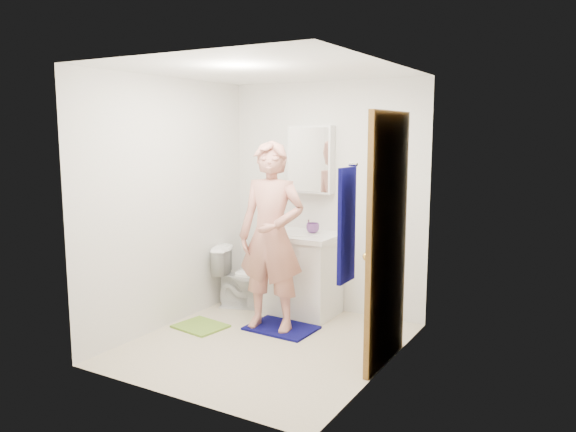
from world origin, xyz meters
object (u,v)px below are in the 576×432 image
object	(u,v)px
toilet	(245,277)
vanity_cabinet	(300,276)
soap_dispenser	(273,223)
medicine_cabinet	(311,159)
towel	(347,225)
toothbrush_cup	(313,228)
man	(271,236)

from	to	relation	value
toilet	vanity_cabinet	bearing A→B (deg)	-98.51
toilet	soap_dispenser	distance (m)	0.70
toilet	medicine_cabinet	bearing A→B (deg)	-80.33
vanity_cabinet	medicine_cabinet	xyz separation A→B (m)	(0.00, 0.22, 1.20)
towel	medicine_cabinet	bearing A→B (deg)	124.61
vanity_cabinet	soap_dispenser	xyz separation A→B (m)	(-0.28, -0.08, 0.55)
toilet	toothbrush_cup	size ratio (longest dim) A/B	4.97
vanity_cabinet	toilet	size ratio (longest dim) A/B	1.20
vanity_cabinet	man	distance (m)	0.78
soap_dispenser	medicine_cabinet	bearing A→B (deg)	47.74
vanity_cabinet	toothbrush_cup	distance (m)	0.52
towel	man	size ratio (longest dim) A/B	0.45
medicine_cabinet	toilet	world-z (taller)	medicine_cabinet
soap_dispenser	toothbrush_cup	size ratio (longest dim) A/B	1.46
soap_dispenser	man	bearing A→B (deg)	-60.22
towel	soap_dispenser	distance (m)	2.05
vanity_cabinet	medicine_cabinet	distance (m)	1.22
medicine_cabinet	toilet	bearing A→B (deg)	-150.57
man	toothbrush_cup	bearing A→B (deg)	73.85
soap_dispenser	towel	bearing A→B (deg)	-43.95
towel	soap_dispenser	world-z (taller)	towel
medicine_cabinet	man	distance (m)	1.06
soap_dispenser	toothbrush_cup	distance (m)	0.41
medicine_cabinet	toothbrush_cup	bearing A→B (deg)	-55.16
toilet	man	distance (m)	0.97
towel	toothbrush_cup	size ratio (longest dim) A/B	5.98
medicine_cabinet	towel	size ratio (longest dim) A/B	0.87
toilet	toothbrush_cup	xyz separation A→B (m)	(0.72, 0.20, 0.57)
soap_dispenser	man	distance (m)	0.58
man	soap_dispenser	bearing A→B (deg)	111.76
towel	man	bearing A→B (deg)	142.32
vanity_cabinet	man	xyz separation A→B (m)	(0.01, -0.58, 0.51)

